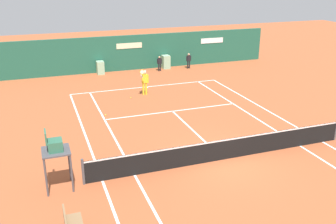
{
  "coord_description": "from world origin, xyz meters",
  "views": [
    {
      "loc": [
        -7.19,
        -12.85,
        7.61
      ],
      "look_at": [
        -1.02,
        4.35,
        0.8
      ],
      "focal_mm": 40.07,
      "sensor_mm": 36.0,
      "label": 1
    }
  ],
  "objects_px": {
    "player_on_baseline": "(145,80)",
    "tennis_ball_mid_court": "(106,115)",
    "ball_kid_right_post": "(159,62)",
    "tennis_ball_near_service_line": "(131,98)",
    "umpire_chair": "(55,150)",
    "ball_kid_left_post": "(189,60)"
  },
  "relations": [
    {
      "from": "player_on_baseline",
      "to": "tennis_ball_mid_court",
      "type": "bearing_deg",
      "value": 50.42
    },
    {
      "from": "ball_kid_right_post",
      "to": "tennis_ball_near_service_line",
      "type": "height_order",
      "value": "ball_kid_right_post"
    },
    {
      "from": "ball_kid_right_post",
      "to": "tennis_ball_mid_court",
      "type": "bearing_deg",
      "value": 57.35
    },
    {
      "from": "player_on_baseline",
      "to": "tennis_ball_near_service_line",
      "type": "xyz_separation_m",
      "value": [
        -1.06,
        -0.38,
        -0.95
      ]
    },
    {
      "from": "umpire_chair",
      "to": "player_on_baseline",
      "type": "height_order",
      "value": "umpire_chair"
    },
    {
      "from": "tennis_ball_mid_court",
      "to": "tennis_ball_near_service_line",
      "type": "bearing_deg",
      "value": 50.39
    },
    {
      "from": "ball_kid_right_post",
      "to": "ball_kid_left_post",
      "type": "height_order",
      "value": "ball_kid_left_post"
    },
    {
      "from": "player_on_baseline",
      "to": "ball_kid_left_post",
      "type": "relative_size",
      "value": 1.44
    },
    {
      "from": "tennis_ball_mid_court",
      "to": "tennis_ball_near_service_line",
      "type": "distance_m",
      "value": 3.36
    },
    {
      "from": "umpire_chair",
      "to": "tennis_ball_near_service_line",
      "type": "relative_size",
      "value": 34.83
    },
    {
      "from": "player_on_baseline",
      "to": "umpire_chair",
      "type": "bearing_deg",
      "value": 65.29
    },
    {
      "from": "player_on_baseline",
      "to": "ball_kid_right_post",
      "type": "relative_size",
      "value": 1.5
    },
    {
      "from": "umpire_chair",
      "to": "player_on_baseline",
      "type": "bearing_deg",
      "value": 147.73
    },
    {
      "from": "umpire_chair",
      "to": "ball_kid_right_post",
      "type": "height_order",
      "value": "umpire_chair"
    },
    {
      "from": "ball_kid_right_post",
      "to": "tennis_ball_near_service_line",
      "type": "distance_m",
      "value": 7.37
    },
    {
      "from": "tennis_ball_mid_court",
      "to": "umpire_chair",
      "type": "bearing_deg",
      "value": -113.83
    },
    {
      "from": "umpire_chair",
      "to": "ball_kid_right_post",
      "type": "distance_m",
      "value": 18.25
    },
    {
      "from": "ball_kid_left_post",
      "to": "tennis_ball_mid_court",
      "type": "height_order",
      "value": "ball_kid_left_post"
    },
    {
      "from": "ball_kid_right_post",
      "to": "umpire_chair",
      "type": "bearing_deg",
      "value": 62.09
    },
    {
      "from": "ball_kid_left_post",
      "to": "tennis_ball_near_service_line",
      "type": "height_order",
      "value": "ball_kid_left_post"
    },
    {
      "from": "ball_kid_left_post",
      "to": "tennis_ball_mid_court",
      "type": "distance_m",
      "value": 12.38
    },
    {
      "from": "player_on_baseline",
      "to": "ball_kid_right_post",
      "type": "height_order",
      "value": "player_on_baseline"
    }
  ]
}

